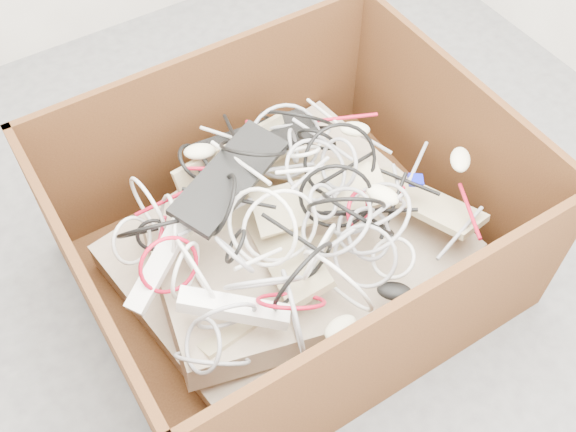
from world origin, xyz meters
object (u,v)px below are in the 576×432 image
cardboard_box (287,252)px  power_strip_right (234,308)px  vga_plug (416,180)px  power_strip_left (160,263)px

cardboard_box → power_strip_right: cardboard_box is taller
cardboard_box → vga_plug: bearing=-13.3°
power_strip_left → vga_plug: power_strip_left is taller
cardboard_box → power_strip_right: size_ratio=4.20×
power_strip_right → vga_plug: size_ratio=6.65×
power_strip_right → vga_plug: power_strip_right is taller
vga_plug → cardboard_box: bearing=-164.2°
power_strip_right → cardboard_box: bearing=72.4°
cardboard_box → power_strip_right: (-0.29, -0.20, 0.21)m
power_strip_left → power_strip_right: bearing=-97.8°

